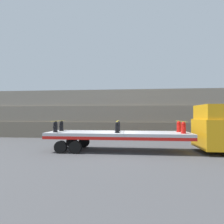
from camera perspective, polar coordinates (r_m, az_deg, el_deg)
name	(u,v)px	position (r m, az deg, el deg)	size (l,w,h in m)	color
ground_plane	(118,151)	(12.38, 1.87, -12.58)	(120.00, 120.00, 0.00)	#474749
rock_cliff	(122,114)	(19.82, 3.32, -0.65)	(60.00, 3.30, 5.21)	#706656
truck_cab	(219,129)	(13.49, 31.56, -4.74)	(2.55, 2.75, 3.16)	orange
flatbed_trailer	(112,135)	(12.25, -0.16, -7.56)	(9.72, 2.51, 1.31)	#B2B2B7
fire_hydrant_black_near_0	(55,127)	(12.65, -17.99, -4.65)	(0.35, 0.51, 0.76)	black
fire_hydrant_black_far_0	(61,126)	(13.63, -16.21, -4.40)	(0.35, 0.51, 0.76)	black
fire_hydrant_black_near_1	(117,127)	(11.63, 1.70, -5.03)	(0.35, 0.51, 0.76)	black
fire_hydrant_black_far_1	(118,126)	(12.68, 2.02, -4.69)	(0.35, 0.51, 0.76)	black
fire_hydrant_red_near_2	(184,128)	(12.11, 22.32, -4.79)	(0.35, 0.51, 0.76)	red
fire_hydrant_red_far_2	(179,127)	(13.13, 20.98, -4.50)	(0.35, 0.51, 0.76)	red
cargo_strap_rear	(59,121)	(13.12, -17.06, -2.78)	(0.05, 2.60, 0.01)	yellow
cargo_strap_middle	(118,121)	(12.14, 1.87, -2.97)	(0.05, 2.60, 0.01)	yellow
cargo_strap_front	(181,121)	(12.60, 21.61, -2.83)	(0.05, 2.60, 0.01)	yellow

